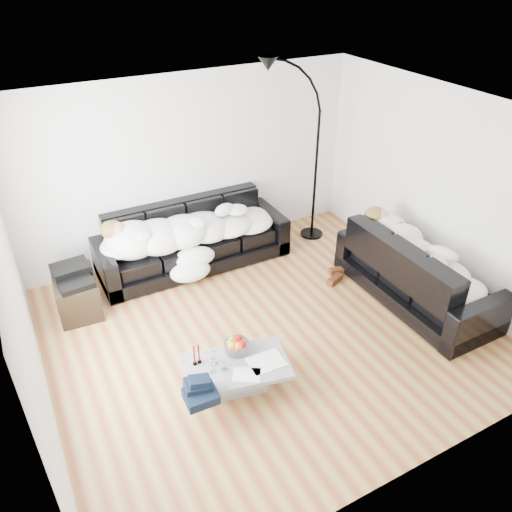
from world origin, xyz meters
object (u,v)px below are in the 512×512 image
sofa_right (418,270)px  sleeper_right (420,256)px  wine_glass_c (224,363)px  sofa_back (193,237)px  av_cabinet (77,294)px  stereo (72,274)px  floor_lamp (316,163)px  wine_glass_b (212,366)px  fruit_bowl (237,344)px  sleeper_back (193,226)px  candle_right (199,354)px  wine_glass_a (214,358)px  candle_left (194,356)px  shoes (337,275)px  coffee_table (237,375)px

sofa_right → sleeper_right: sofa_right is taller
wine_glass_c → sofa_right: bearing=6.1°
sofa_back → av_cabinet: size_ratio=3.74×
stereo → floor_lamp: 3.75m
sleeper_right → wine_glass_b: (-2.99, -0.29, -0.25)m
fruit_bowl → wine_glass_b: wine_glass_b is taller
sofa_back → wine_glass_b: 2.54m
sleeper_back → av_cabinet: size_ratio=3.17×
wine_glass_c → sleeper_right: bearing=6.1°
sofa_back → candle_right: (-0.83, -2.23, -0.01)m
av_cabinet → wine_glass_b: bearing=-61.9°
wine_glass_a → wine_glass_c: wine_glass_c is taller
candle_left → shoes: candle_left is taller
candle_left → stereo: 2.07m
fruit_bowl → wine_glass_c: 0.31m
sleeper_back → stereo: sleeper_back is taller
wine_glass_b → candle_right: bearing=109.6°
wine_glass_c → candle_right: 0.28m
sleeper_right → sleeper_back: bearing=46.8°
sleeper_back → wine_glass_c: 2.49m
sofa_back → coffee_table: sofa_back is taller
fruit_bowl → candle_left: size_ratio=1.12×
candle_right → shoes: bearing=21.1°
sofa_back → sleeper_right: (2.22, -2.14, 0.21)m
sleeper_right → sofa_right: bearing=0.0°
sofa_right → wine_glass_a: (-2.92, -0.19, -0.05)m
coffee_table → stereo: (-1.19, 2.10, 0.40)m
coffee_table → candle_right: size_ratio=4.62×
wine_glass_a → floor_lamp: (2.68, 2.22, 0.83)m
sleeper_back → candle_left: size_ratio=9.52×
candle_left → sofa_right: bearing=1.9°
sleeper_back → av_cabinet: sleeper_back is taller
wine_glass_c → sofa_back: bearing=75.2°
sleeper_right → coffee_table: (-2.73, -0.30, -0.49)m
candle_right → wine_glass_a: bearing=-33.7°
shoes → sleeper_back: bearing=133.0°
sofa_back → stereo: sofa_back is taller
wine_glass_c → shoes: size_ratio=0.42×
sofa_back → shoes: bearing=-38.8°
wine_glass_a → wine_glass_c: 0.13m
candle_left → floor_lamp: size_ratio=0.10×
sleeper_right → sofa_back: bearing=46.1°
candle_left → floor_lamp: (2.86, 2.14, 0.79)m
sleeper_back → fruit_bowl: (-0.41, -2.20, -0.25)m
sofa_right → candle_left: size_ratio=9.20×
coffee_table → shoes: size_ratio=2.40×
wine_glass_c → sleeper_back: bearing=74.9°
fruit_bowl → av_cabinet: 2.31m
wine_glass_a → shoes: wine_glass_a is taller
wine_glass_a → av_cabinet: 2.23m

